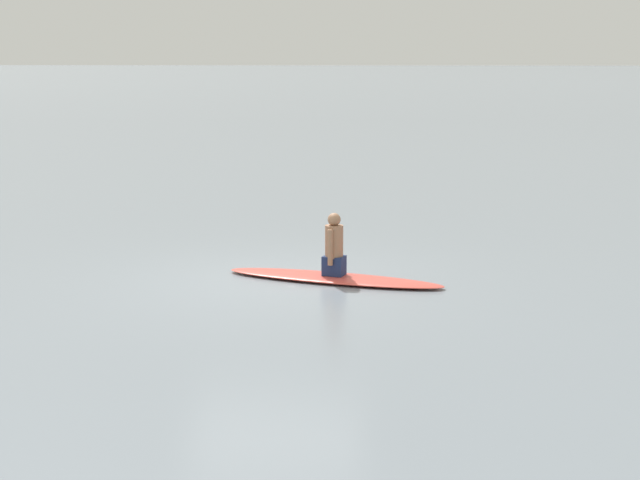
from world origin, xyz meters
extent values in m
plane|color=gray|center=(0.00, 0.00, 0.00)|extent=(400.00, 400.00, 0.00)
ellipsoid|color=#D84C3F|center=(-0.07, 0.85, 0.04)|extent=(1.68, 3.30, 0.08)
cube|color=navy|center=(-0.07, 0.85, 0.22)|extent=(0.32, 0.36, 0.28)
cylinder|color=#9E7051|center=(-0.07, 0.85, 0.58)|extent=(0.33, 0.33, 0.46)
sphere|color=#9E7051|center=(-0.07, 0.85, 0.89)|extent=(0.19, 0.19, 0.19)
cylinder|color=#9E7051|center=(0.08, 0.80, 0.52)|extent=(0.09, 0.09, 0.51)
cylinder|color=#9E7051|center=(-0.22, 0.90, 0.52)|extent=(0.09, 0.09, 0.51)
camera|label=1|loc=(14.20, 1.27, 3.26)|focal=57.45mm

